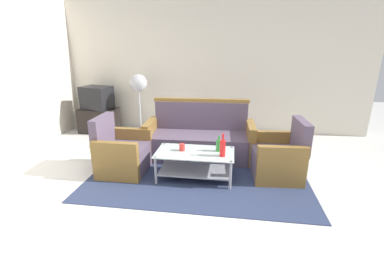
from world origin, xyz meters
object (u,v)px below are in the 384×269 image
Objects in this scene: bottle_green at (219,145)px; bottle_red at (223,148)px; couch at (200,139)px; cup at (182,147)px; tv_stand at (99,120)px; armchair_right at (279,158)px; coffee_table at (195,161)px; television at (97,98)px; armchair_left at (122,154)px; pedestal_fan at (139,86)px.

bottle_red is at bearing -71.58° from bottle_green.
cup is (-0.16, -0.79, 0.14)m from couch.
bottle_red is 3.46m from tv_stand.
armchair_right reaches higher than coffee_table.
coffee_table is at bearing 154.48° from television.
couch reaches higher than armchair_left.
armchair_right is 1.22m from coffee_table.
bottle_green is (-0.86, -0.16, 0.21)m from armchair_right.
armchair_left is at bearing 32.19° from couch.
armchair_left is 3.77× the size of bottle_green.
bottle_green is at bearing -46.73° from pedestal_fan.
armchair_right is 3.77× the size of bottle_green.
tv_stand is 0.50m from television.
armchair_left reaches higher than tv_stand.
cup is 2.93m from tv_stand.
armchair_left is 0.67× the size of pedestal_fan.
television is at bearing 60.48° from armchair_right.
bottle_red reaches higher than cup.
tv_stand is at bearing -145.55° from armchair_left.
bottle_green is 0.18× the size of pedestal_fan.
couch is 0.82m from coffee_table.
coffee_table is at bearing -166.07° from bottle_green.
pedestal_fan reaches higher than television.
cup is at bearing 76.38° from couch.
tv_stand is at bearing 90.00° from television.
coffee_table is at bearing -38.94° from tv_stand.
couch is 1.44× the size of pedestal_fan.
cup is at bearing 94.61° from armchair_right.
coffee_table is 1.60× the size of television.
cup is at bearing -40.87° from tv_stand.
pedestal_fan reaches higher than bottle_red.
pedestal_fan is (-1.80, 1.91, 0.52)m from bottle_green.
armchair_right is 1.06× the size of tv_stand.
couch is 0.84m from bottle_green.
armchair_left is 1.06× the size of tv_stand.
coffee_table is (0.03, -0.81, -0.04)m from couch.
television is at bearing 139.09° from cup.
pedestal_fan is at bearing -41.40° from couch.
tv_stand reaches higher than coffee_table.
armchair_left is 2.66× the size of bottle_red.
television is 0.97m from pedestal_fan.
bottle_red is 2.83m from pedestal_fan.
armchair_right is at bearing -33.33° from pedestal_fan.
armchair_right is 0.67× the size of pedestal_fan.
coffee_table is 11.00× the size of cup.
cup is at bearing 171.89° from coffee_table.
tv_stand is (-2.37, 1.13, -0.06)m from couch.
armchair_right is 1.24× the size of television.
armchair_left and armchair_right have the same top height.
armchair_left is 2.27m from tv_stand.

